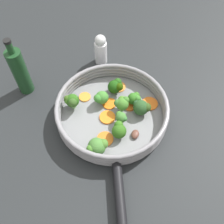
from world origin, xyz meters
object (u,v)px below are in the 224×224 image
(carrot_slice_6, at_px, (107,117))
(broccoli_floret_3, at_px, (134,98))
(carrot_slice_4, at_px, (105,139))
(oil_bottle, at_px, (20,71))
(carrot_slice_2, at_px, (130,106))
(broccoli_floret_1, at_px, (101,98))
(broccoli_floret_6, at_px, (119,130))
(broccoli_floret_4, at_px, (141,107))
(salt_shaker, at_px, (101,49))
(carrot_slice_5, at_px, (109,104))
(broccoli_floret_5, at_px, (122,103))
(carrot_slice_0, at_px, (119,87))
(broccoli_floret_7, at_px, (116,86))
(broccoli_floret_8, at_px, (72,101))
(skillet, at_px, (112,116))
(mushroom_piece_0, at_px, (135,134))
(carrot_slice_3, at_px, (150,104))
(broccoli_floret_2, at_px, (97,146))
(broccoli_floret_0, at_px, (121,117))
(carrot_slice_1, at_px, (85,97))

(carrot_slice_6, distance_m, broccoli_floret_3, 0.10)
(carrot_slice_4, bearing_deg, carrot_slice_6, -179.90)
(oil_bottle, bearing_deg, carrot_slice_2, 81.34)
(broccoli_floret_1, bearing_deg, broccoli_floret_6, 30.36)
(broccoli_floret_4, xyz_separation_m, salt_shaker, (-0.21, -0.14, 0.01))
(carrot_slice_4, xyz_separation_m, oil_bottle, (-0.17, -0.26, 0.07))
(carrot_slice_5, height_order, broccoli_floret_4, broccoli_floret_4)
(carrot_slice_5, relative_size, broccoli_floret_5, 0.82)
(broccoli_floret_4, height_order, broccoli_floret_6, broccoli_floret_4)
(carrot_slice_0, xyz_separation_m, carrot_slice_2, (0.07, 0.04, 0.00))
(broccoli_floret_1, height_order, oil_bottle, oil_bottle)
(carrot_slice_2, relative_size, carrot_slice_5, 0.91)
(broccoli_floret_7, relative_size, broccoli_floret_8, 0.85)
(skillet, xyz_separation_m, oil_bottle, (-0.08, -0.28, 0.08))
(broccoli_floret_4, relative_size, mushroom_piece_0, 1.80)
(broccoli_floret_1, distance_m, broccoli_floret_7, 0.06)
(carrot_slice_3, bearing_deg, carrot_slice_6, -64.19)
(carrot_slice_0, distance_m, mushroom_piece_0, 0.18)
(carrot_slice_2, xyz_separation_m, carrot_slice_3, (-0.01, 0.06, -0.00))
(broccoli_floret_4, relative_size, oil_bottle, 0.26)
(carrot_slice_4, height_order, broccoli_floret_5, broccoli_floret_5)
(skillet, relative_size, broccoli_floret_2, 5.61)
(broccoli_floret_6, distance_m, salt_shaker, 0.30)
(mushroom_piece_0, xyz_separation_m, salt_shaker, (-0.29, -0.12, 0.03))
(broccoli_floret_6, bearing_deg, broccoli_floret_0, 175.27)
(carrot_slice_0, distance_m, broccoli_floret_7, 0.03)
(broccoli_floret_3, distance_m, broccoli_floret_5, 0.04)
(carrot_slice_0, xyz_separation_m, broccoli_floret_3, (0.06, 0.05, 0.02))
(skillet, height_order, carrot_slice_0, carrot_slice_0)
(broccoli_floret_0, height_order, broccoli_floret_7, same)
(broccoli_floret_5, distance_m, broccoli_floret_7, 0.07)
(carrot_slice_2, xyz_separation_m, salt_shaker, (-0.19, -0.11, 0.04))
(carrot_slice_4, bearing_deg, broccoli_floret_3, 150.10)
(broccoli_floret_7, bearing_deg, broccoli_floret_0, 10.89)
(broccoli_floret_6, bearing_deg, broccoli_floret_1, -149.64)
(broccoli_floret_5, bearing_deg, salt_shaker, -157.99)
(carrot_slice_0, height_order, carrot_slice_4, same)
(broccoli_floret_1, distance_m, broccoli_floret_8, 0.08)
(broccoli_floret_6, bearing_deg, carrot_slice_3, 142.66)
(broccoli_floret_5, xyz_separation_m, salt_shaker, (-0.20, -0.08, 0.01))
(skillet, relative_size, carrot_slice_3, 6.41)
(carrot_slice_3, distance_m, carrot_slice_6, 0.13)
(carrot_slice_1, relative_size, broccoli_floret_6, 0.75)
(carrot_slice_5, distance_m, oil_bottle, 0.28)
(skillet, height_order, broccoli_floret_2, broccoli_floret_2)
(carrot_slice_4, distance_m, mushroom_piece_0, 0.08)
(mushroom_piece_0, bearing_deg, broccoli_floret_8, -112.87)
(skillet, xyz_separation_m, salt_shaker, (-0.22, -0.06, 0.05))
(broccoli_floret_8, xyz_separation_m, salt_shaker, (-0.21, 0.06, 0.01))
(skillet, bearing_deg, salt_shaker, -166.16)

